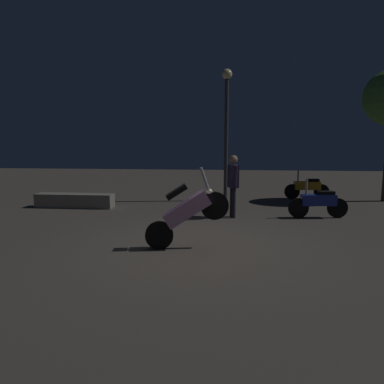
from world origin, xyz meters
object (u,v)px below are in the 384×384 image
at_px(motorcycle_blue_parked_right, 318,202).
at_px(person_rider_beside, 233,180).
at_px(motorcycle_pink_foreground, 187,212).
at_px(streetlamp_near, 226,118).
at_px(motorcycle_orange_parked_left, 307,187).

xyz_separation_m(motorcycle_blue_parked_right, person_rider_beside, (-2.39, -0.17, 0.62)).
relative_size(motorcycle_pink_foreground, person_rider_beside, 0.94).
bearing_deg(motorcycle_pink_foreground, person_rider_beside, 62.61).
height_order(motorcycle_pink_foreground, streetlamp_near, streetlamp_near).
bearing_deg(motorcycle_pink_foreground, streetlamp_near, 73.03).
bearing_deg(streetlamp_near, motorcycle_blue_parked_right, -45.90).
xyz_separation_m(motorcycle_blue_parked_right, streetlamp_near, (-2.61, 2.70, 2.54)).
bearing_deg(person_rider_beside, motorcycle_pink_foreground, -122.45).
xyz_separation_m(motorcycle_pink_foreground, streetlamp_near, (0.73, 5.91, 2.23)).
bearing_deg(motorcycle_blue_parked_right, motorcycle_orange_parked_left, -103.51).
relative_size(motorcycle_pink_foreground, motorcycle_blue_parked_right, 0.99).
xyz_separation_m(person_rider_beside, streetlamp_near, (-0.23, 2.87, 1.92)).
distance_m(motorcycle_orange_parked_left, motorcycle_blue_parked_right, 3.37).
distance_m(motorcycle_pink_foreground, streetlamp_near, 6.36).
height_order(motorcycle_blue_parked_right, person_rider_beside, person_rider_beside).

